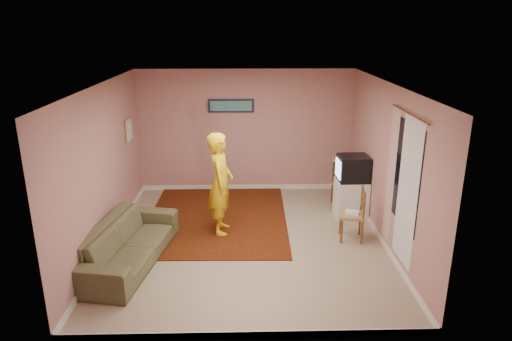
{
  "coord_description": "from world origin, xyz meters",
  "views": [
    {
      "loc": [
        -0.02,
        -6.91,
        3.49
      ],
      "look_at": [
        0.17,
        0.6,
        1.05
      ],
      "focal_mm": 32.0,
      "sensor_mm": 36.0,
      "label": 1
    }
  ],
  "objects_px": {
    "tv_cabinet": "(351,199)",
    "person": "(221,184)",
    "sofa": "(128,243)",
    "crt_tv": "(353,168)",
    "chair_a": "(343,180)",
    "chair_b": "(352,209)"
  },
  "relations": [
    {
      "from": "tv_cabinet",
      "to": "person",
      "type": "xyz_separation_m",
      "value": [
        -2.39,
        -0.57,
        0.52
      ]
    },
    {
      "from": "tv_cabinet",
      "to": "person",
      "type": "bearing_deg",
      "value": -166.54
    },
    {
      "from": "crt_tv",
      "to": "chair_a",
      "type": "height_order",
      "value": "crt_tv"
    },
    {
      "from": "chair_a",
      "to": "chair_b",
      "type": "bearing_deg",
      "value": -102.79
    },
    {
      "from": "tv_cabinet",
      "to": "crt_tv",
      "type": "xyz_separation_m",
      "value": [
        -0.01,
        -0.0,
        0.6
      ]
    },
    {
      "from": "tv_cabinet",
      "to": "person",
      "type": "height_order",
      "value": "person"
    },
    {
      "from": "sofa",
      "to": "person",
      "type": "bearing_deg",
      "value": -42.38
    },
    {
      "from": "chair_b",
      "to": "person",
      "type": "bearing_deg",
      "value": -90.99
    },
    {
      "from": "tv_cabinet",
      "to": "chair_b",
      "type": "relative_size",
      "value": 1.48
    },
    {
      "from": "crt_tv",
      "to": "tv_cabinet",
      "type": "bearing_deg",
      "value": 0.0
    },
    {
      "from": "chair_b",
      "to": "tv_cabinet",
      "type": "bearing_deg",
      "value": 176.08
    },
    {
      "from": "chair_b",
      "to": "sofa",
      "type": "relative_size",
      "value": 0.22
    },
    {
      "from": "tv_cabinet",
      "to": "sofa",
      "type": "distance_m",
      "value": 4.09
    },
    {
      "from": "chair_a",
      "to": "crt_tv",
      "type": "bearing_deg",
      "value": -93.85
    },
    {
      "from": "chair_a",
      "to": "person",
      "type": "distance_m",
      "value": 2.65
    },
    {
      "from": "tv_cabinet",
      "to": "chair_a",
      "type": "relative_size",
      "value": 1.55
    },
    {
      "from": "crt_tv",
      "to": "sofa",
      "type": "xyz_separation_m",
      "value": [
        -3.74,
        -1.63,
        -0.63
      ]
    },
    {
      "from": "crt_tv",
      "to": "sofa",
      "type": "relative_size",
      "value": 0.25
    },
    {
      "from": "crt_tv",
      "to": "person",
      "type": "xyz_separation_m",
      "value": [
        -2.38,
        -0.57,
        -0.07
      ]
    },
    {
      "from": "sofa",
      "to": "person",
      "type": "distance_m",
      "value": 1.81
    },
    {
      "from": "sofa",
      "to": "person",
      "type": "relative_size",
      "value": 1.26
    },
    {
      "from": "chair_a",
      "to": "person",
      "type": "height_order",
      "value": "person"
    }
  ]
}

